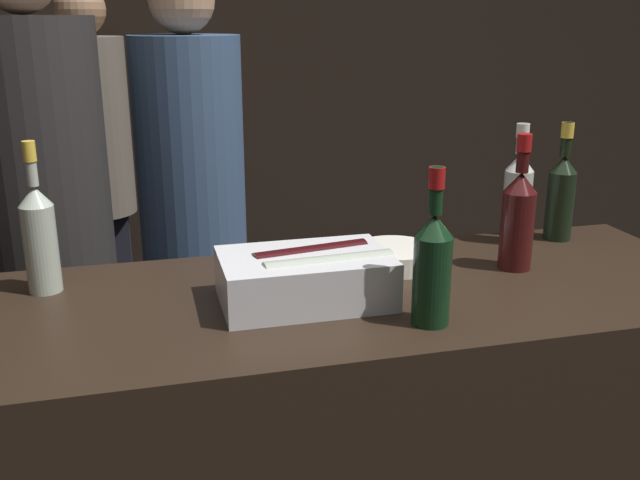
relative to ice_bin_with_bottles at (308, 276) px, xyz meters
The scene contains 11 objects.
wall_back_chalkboard 2.16m from the ice_bin_with_bottles, 88.83° to the left, with size 6.40×0.06×2.80m.
ice_bin_with_bottles is the anchor object (origin of this frame).
bowl_white 0.32m from the ice_bin_with_bottles, 32.71° to the left, with size 0.20×0.20×0.05m.
rose_wine_bottle 0.62m from the ice_bin_with_bottles, 159.61° to the left, with size 0.08×0.08×0.35m.
champagne_bottle 0.85m from the ice_bin_with_bottles, 19.14° to the left, with size 0.08×0.08×0.33m.
red_wine_bottle_burgundy 0.29m from the ice_bin_with_bottles, 39.60° to the right, with size 0.08×0.08×0.33m.
red_wine_bottle_tall 0.57m from the ice_bin_with_bottles, ahead, with size 0.08×0.08×0.34m.
white_wine_bottle 0.72m from the ice_bin_with_bottles, 22.75° to the left, with size 0.08×0.08×0.33m.
person_in_hoodie 0.98m from the ice_bin_with_bottles, 100.32° to the left, with size 0.36×0.36×1.79m.
person_blond_tee 1.82m from the ice_bin_with_bottles, 106.97° to the left, with size 0.33×0.33×1.77m.
person_grey_polo 0.98m from the ice_bin_with_bottles, 129.67° to the left, with size 0.38×0.38×1.85m.
Camera 1 is at (-0.39, -1.13, 1.64)m, focal length 40.00 mm.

